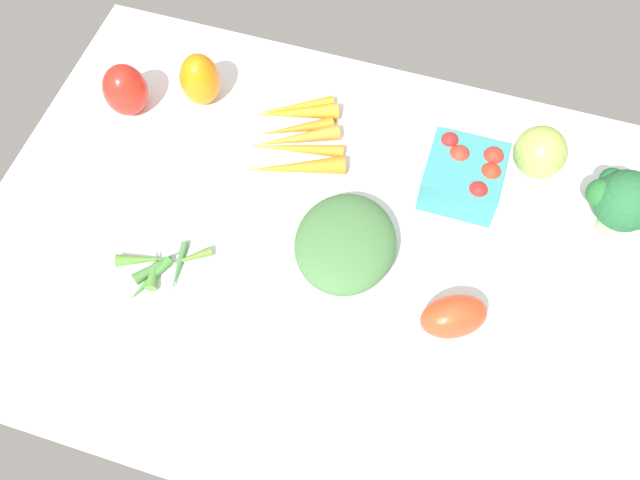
{
  "coord_description": "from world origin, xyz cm",
  "views": [
    {
      "loc": [
        -15.71,
        50.17,
        96.29
      ],
      "look_at": [
        0.0,
        0.0,
        4.0
      ],
      "focal_mm": 40.21,
      "sensor_mm": 36.0,
      "label": 1
    }
  ],
  "objects_px": {
    "carrot_bunch": "(295,137)",
    "bell_pepper_red": "(125,90)",
    "bell_pepper_orange": "(200,79)",
    "berry_basket": "(465,175)",
    "leafy_greens_clump": "(345,245)",
    "heirloom_tomato_green": "(540,152)",
    "okra_pile": "(158,267)",
    "roma_tomato": "(454,316)",
    "broccoli_head": "(624,201)"
  },
  "relations": [
    {
      "from": "heirloom_tomato_green",
      "to": "bell_pepper_red",
      "type": "bearing_deg",
      "value": 6.94
    },
    {
      "from": "carrot_bunch",
      "to": "heirloom_tomato_green",
      "type": "relative_size",
      "value": 2.41
    },
    {
      "from": "roma_tomato",
      "to": "heirloom_tomato_green",
      "type": "height_order",
      "value": "heirloom_tomato_green"
    },
    {
      "from": "roma_tomato",
      "to": "leafy_greens_clump",
      "type": "bearing_deg",
      "value": 130.15
    },
    {
      "from": "broccoli_head",
      "to": "bell_pepper_red",
      "type": "bearing_deg",
      "value": 0.2
    },
    {
      "from": "roma_tomato",
      "to": "carrot_bunch",
      "type": "relative_size",
      "value": 0.47
    },
    {
      "from": "broccoli_head",
      "to": "heirloom_tomato_green",
      "type": "height_order",
      "value": "broccoli_head"
    },
    {
      "from": "berry_basket",
      "to": "bell_pepper_red",
      "type": "distance_m",
      "value": 0.56
    },
    {
      "from": "berry_basket",
      "to": "heirloom_tomato_green",
      "type": "bearing_deg",
      "value": -144.68
    },
    {
      "from": "heirloom_tomato_green",
      "to": "berry_basket",
      "type": "bearing_deg",
      "value": 35.32
    },
    {
      "from": "bell_pepper_orange",
      "to": "berry_basket",
      "type": "relative_size",
      "value": 0.85
    },
    {
      "from": "leafy_greens_clump",
      "to": "okra_pile",
      "type": "relative_size",
      "value": 1.26
    },
    {
      "from": "okra_pile",
      "to": "berry_basket",
      "type": "height_order",
      "value": "berry_basket"
    },
    {
      "from": "leafy_greens_clump",
      "to": "heirloom_tomato_green",
      "type": "distance_m",
      "value": 0.35
    },
    {
      "from": "bell_pepper_orange",
      "to": "berry_basket",
      "type": "bearing_deg",
      "value": 173.97
    },
    {
      "from": "bell_pepper_orange",
      "to": "carrot_bunch",
      "type": "bearing_deg",
      "value": 167.6
    },
    {
      "from": "okra_pile",
      "to": "bell_pepper_orange",
      "type": "bearing_deg",
      "value": -79.72
    },
    {
      "from": "broccoli_head",
      "to": "heirloom_tomato_green",
      "type": "relative_size",
      "value": 1.46
    },
    {
      "from": "berry_basket",
      "to": "bell_pepper_orange",
      "type": "bearing_deg",
      "value": -6.03
    },
    {
      "from": "bell_pepper_orange",
      "to": "berry_basket",
      "type": "xyz_separation_m",
      "value": [
        -0.46,
        0.05,
        -0.01
      ]
    },
    {
      "from": "bell_pepper_red",
      "to": "heirloom_tomato_green",
      "type": "distance_m",
      "value": 0.67
    },
    {
      "from": "roma_tomato",
      "to": "bell_pepper_orange",
      "type": "xyz_separation_m",
      "value": [
        0.49,
        -0.28,
        0.02
      ]
    },
    {
      "from": "okra_pile",
      "to": "carrot_bunch",
      "type": "relative_size",
      "value": 0.67
    },
    {
      "from": "broccoli_head",
      "to": "berry_basket",
      "type": "height_order",
      "value": "broccoli_head"
    },
    {
      "from": "okra_pile",
      "to": "bell_pepper_red",
      "type": "xyz_separation_m",
      "value": [
        0.17,
        -0.27,
        0.04
      ]
    },
    {
      "from": "bell_pepper_orange",
      "to": "berry_basket",
      "type": "height_order",
      "value": "bell_pepper_orange"
    },
    {
      "from": "carrot_bunch",
      "to": "bell_pepper_red",
      "type": "relative_size",
      "value": 2.12
    },
    {
      "from": "carrot_bunch",
      "to": "bell_pepper_red",
      "type": "distance_m",
      "value": 0.29
    },
    {
      "from": "okra_pile",
      "to": "heirloom_tomato_green",
      "type": "relative_size",
      "value": 1.61
    },
    {
      "from": "roma_tomato",
      "to": "okra_pile",
      "type": "bearing_deg",
      "value": 155.54
    },
    {
      "from": "berry_basket",
      "to": "leafy_greens_clump",
      "type": "bearing_deg",
      "value": 50.14
    },
    {
      "from": "roma_tomato",
      "to": "bell_pepper_orange",
      "type": "distance_m",
      "value": 0.57
    },
    {
      "from": "leafy_greens_clump",
      "to": "bell_pepper_orange",
      "type": "xyz_separation_m",
      "value": [
        0.31,
        -0.22,
        0.02
      ]
    },
    {
      "from": "roma_tomato",
      "to": "bell_pepper_red",
      "type": "height_order",
      "value": "bell_pepper_red"
    },
    {
      "from": "roma_tomato",
      "to": "okra_pile",
      "type": "relative_size",
      "value": 0.71
    },
    {
      "from": "roma_tomato",
      "to": "bell_pepper_red",
      "type": "xyz_separation_m",
      "value": [
        0.6,
        -0.23,
        0.02
      ]
    },
    {
      "from": "bell_pepper_orange",
      "to": "okra_pile",
      "type": "bearing_deg",
      "value": 100.28
    },
    {
      "from": "carrot_bunch",
      "to": "berry_basket",
      "type": "xyz_separation_m",
      "value": [
        -0.28,
        0.01,
        0.02
      ]
    },
    {
      "from": "carrot_bunch",
      "to": "berry_basket",
      "type": "relative_size",
      "value": 1.74
    },
    {
      "from": "roma_tomato",
      "to": "leafy_greens_clump",
      "type": "relative_size",
      "value": 0.56
    },
    {
      "from": "leafy_greens_clump",
      "to": "berry_basket",
      "type": "bearing_deg",
      "value": -129.86
    },
    {
      "from": "bell_pepper_orange",
      "to": "heirloom_tomato_green",
      "type": "relative_size",
      "value": 1.18
    },
    {
      "from": "bell_pepper_orange",
      "to": "leafy_greens_clump",
      "type": "bearing_deg",
      "value": 145.2
    },
    {
      "from": "bell_pepper_orange",
      "to": "heirloom_tomato_green",
      "type": "height_order",
      "value": "bell_pepper_orange"
    },
    {
      "from": "okra_pile",
      "to": "carrot_bunch",
      "type": "distance_m",
      "value": 0.31
    },
    {
      "from": "carrot_bunch",
      "to": "bell_pepper_red",
      "type": "bearing_deg",
      "value": 3.44
    },
    {
      "from": "leafy_greens_clump",
      "to": "broccoli_head",
      "type": "bearing_deg",
      "value": -155.93
    },
    {
      "from": "broccoli_head",
      "to": "carrot_bunch",
      "type": "distance_m",
      "value": 0.51
    },
    {
      "from": "okra_pile",
      "to": "carrot_bunch",
      "type": "height_order",
      "value": "carrot_bunch"
    },
    {
      "from": "leafy_greens_clump",
      "to": "okra_pile",
      "type": "bearing_deg",
      "value": 22.45
    }
  ]
}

